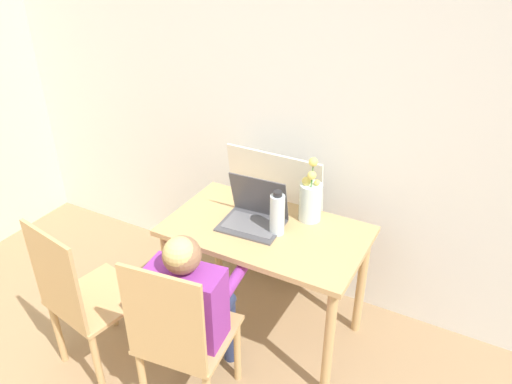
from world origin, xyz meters
TOP-DOWN VIEW (x-y plane):
  - wall_back at (0.00, 2.23)m, footprint 6.40×0.05m
  - dining_table at (-0.07, 1.70)m, footprint 1.04×0.60m
  - chair_occupied at (-0.16, 1.06)m, footprint 0.45×0.45m
  - chair_spare at (-0.74, 1.04)m, footprint 0.46×0.46m
  - person_seated at (-0.18, 1.18)m, footprint 0.40×0.46m
  - laptop at (-0.15, 1.73)m, footprint 0.33×0.27m
  - flower_vase at (0.10, 1.90)m, footprint 0.12×0.12m
  - water_bottle at (-0.00, 1.70)m, footprint 0.08×0.08m
  - cardboard_panel at (-0.19, 2.10)m, footprint 0.59×0.15m

SIDE VIEW (x-z plane):
  - chair_occupied at x=-0.16m, z-range 0.00..0.92m
  - chair_spare at x=-0.74m, z-range 0.00..0.92m
  - cardboard_panel at x=-0.19m, z-range 0.00..0.97m
  - dining_table at x=-0.07m, z-range 0.24..0.95m
  - person_seated at x=-0.18m, z-range 0.12..1.09m
  - laptop at x=-0.15m, z-range 0.64..0.89m
  - water_bottle at x=0.00m, z-range 0.70..0.94m
  - flower_vase at x=0.10m, z-range 0.65..1.00m
  - wall_back at x=0.00m, z-range 0.00..2.50m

